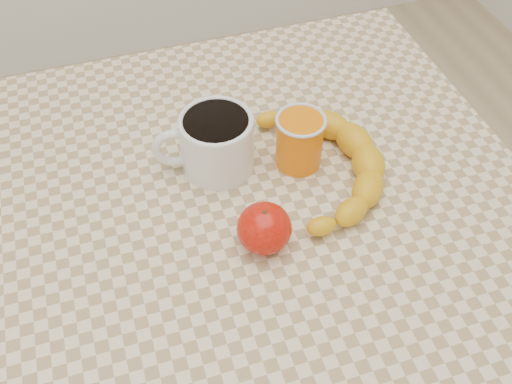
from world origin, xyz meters
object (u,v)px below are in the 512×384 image
object	(u,v)px
apple	(264,228)
coffee_mug	(215,141)
table	(256,238)
orange_juice_glass	(300,140)
banana	(324,163)

from	to	relation	value
apple	coffee_mug	bearing A→B (deg)	97.92
coffee_mug	apple	world-z (taller)	coffee_mug
table	orange_juice_glass	bearing A→B (deg)	33.67
table	apple	bearing A→B (deg)	-99.48
table	banana	size ratio (longest dim) A/B	2.46
apple	banana	bearing A→B (deg)	37.52
table	banana	xyz separation A→B (m)	(0.11, 0.02, 0.11)
coffee_mug	banana	distance (m)	0.16
table	orange_juice_glass	world-z (taller)	orange_juice_glass
coffee_mug	orange_juice_glass	xyz separation A→B (m)	(0.12, -0.03, -0.01)
orange_juice_glass	banana	bearing A→B (deg)	-53.72
coffee_mug	banana	xyz separation A→B (m)	(0.14, -0.06, -0.03)
coffee_mug	orange_juice_glass	world-z (taller)	coffee_mug
banana	table	bearing A→B (deg)	-159.09
apple	banana	size ratio (longest dim) A/B	0.26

